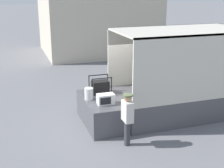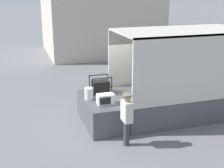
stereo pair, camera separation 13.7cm
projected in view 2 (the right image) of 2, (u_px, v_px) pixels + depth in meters
ground_plane at (119, 121)px, 11.03m from camera, size 160.00×160.00×0.00m
box_truck at (220, 83)px, 11.92m from camera, size 6.91×2.50×3.13m
tailgate_deck at (102, 111)px, 10.71m from camera, size 1.23×2.37×0.91m
microwave at (106, 99)px, 10.04m from camera, size 0.55×0.34×0.34m
portable_generator at (101, 87)px, 11.04m from camera, size 0.73×0.48×0.64m
orange_bucket at (89, 94)px, 10.46m from camera, size 0.29×0.29×0.40m
worker_person at (127, 115)px, 9.07m from camera, size 0.29×0.44×1.61m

